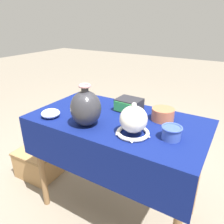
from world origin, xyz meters
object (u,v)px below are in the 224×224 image
(bowl_shallow_porcelain, at_px, (51,113))
(wooden_crate, at_px, (39,162))
(pot_squat_terracotta, at_px, (163,114))
(cup_wide_cobalt, at_px, (171,132))
(vase_tall_bulbous, at_px, (86,108))
(vase_dome_bell, at_px, (133,122))
(mosaic_tile_box, at_px, (128,105))

(bowl_shallow_porcelain, relative_size, wooden_crate, 0.31)
(pot_squat_terracotta, relative_size, cup_wide_cobalt, 1.26)
(vase_tall_bulbous, height_order, vase_dome_bell, vase_tall_bulbous)
(mosaic_tile_box, bearing_deg, vase_dome_bell, -55.60)
(vase_tall_bulbous, bearing_deg, mosaic_tile_box, 71.44)
(mosaic_tile_box, bearing_deg, bowl_shallow_porcelain, -133.44)
(vase_tall_bulbous, bearing_deg, cup_wide_cobalt, 11.34)
(cup_wide_cobalt, bearing_deg, pot_squat_terracotta, 119.98)
(mosaic_tile_box, distance_m, bowl_shallow_porcelain, 0.51)
(vase_tall_bulbous, bearing_deg, vase_dome_bell, 6.96)
(wooden_crate, bearing_deg, pot_squat_terracotta, 5.23)
(wooden_crate, bearing_deg, mosaic_tile_box, 9.54)
(vase_tall_bulbous, height_order, mosaic_tile_box, vase_tall_bulbous)
(vase_tall_bulbous, relative_size, pot_squat_terracotta, 1.80)
(bowl_shallow_porcelain, bearing_deg, pot_squat_terracotta, 27.79)
(pot_squat_terracotta, height_order, bowl_shallow_porcelain, pot_squat_terracotta)
(pot_squat_terracotta, distance_m, cup_wide_cobalt, 0.23)
(vase_tall_bulbous, distance_m, pot_squat_terracotta, 0.47)
(vase_dome_bell, xyz_separation_m, pot_squat_terracotta, (0.07, 0.26, -0.04))
(vase_tall_bulbous, relative_size, wooden_crate, 0.66)
(bowl_shallow_porcelain, height_order, wooden_crate, bowl_shallow_porcelain)
(vase_dome_bell, distance_m, cup_wide_cobalt, 0.20)
(mosaic_tile_box, bearing_deg, wooden_crate, -164.86)
(pot_squat_terracotta, height_order, wooden_crate, pot_squat_terracotta)
(cup_wide_cobalt, distance_m, bowl_shallow_porcelain, 0.74)
(pot_squat_terracotta, xyz_separation_m, cup_wide_cobalt, (0.12, -0.20, 0.00))
(vase_dome_bell, distance_m, bowl_shallow_porcelain, 0.55)
(vase_dome_bell, xyz_separation_m, bowl_shallow_porcelain, (-0.54, -0.07, -0.05))
(mosaic_tile_box, relative_size, pot_squat_terracotta, 1.23)
(vase_dome_bell, height_order, cup_wide_cobalt, vase_dome_bell)
(cup_wide_cobalt, bearing_deg, wooden_crate, 177.48)
(mosaic_tile_box, bearing_deg, pot_squat_terracotta, -3.30)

